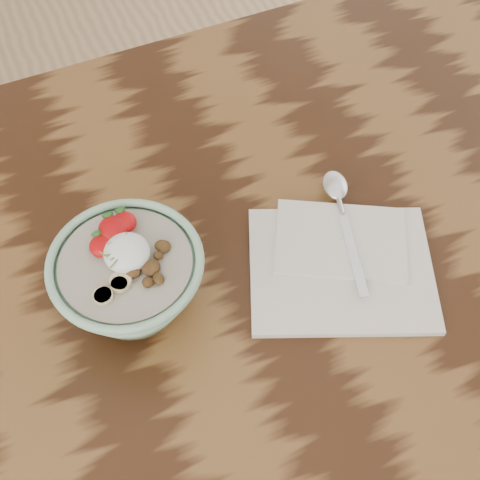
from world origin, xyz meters
The scene contains 4 objects.
table centered at (0.00, 0.00, 65.70)cm, with size 160.00×90.00×75.00cm.
breakfast_bowl centered at (-14.98, -0.81, 81.10)cm, with size 17.89×17.89×12.10cm.
napkin centered at (10.98, -5.96, 75.60)cm, with size 28.65×26.28×1.43cm.
spoon centered at (14.93, 2.07, 76.87)cm, with size 7.82×19.86×1.05cm.
Camera 1 is at (-19.21, -42.65, 147.91)cm, focal length 50.00 mm.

